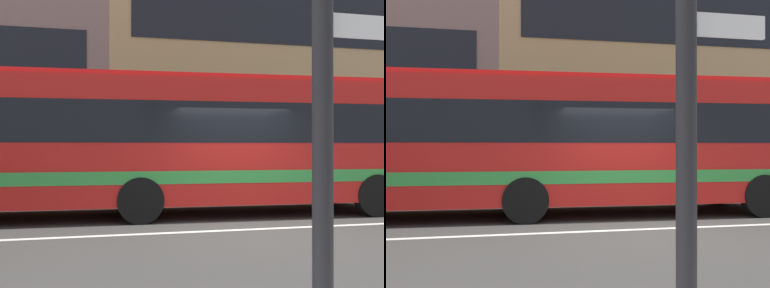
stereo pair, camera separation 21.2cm
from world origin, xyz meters
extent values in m
plane|color=#3B3936|center=(0.00, 0.00, 0.00)|extent=(160.00, 160.00, 0.00)
cube|color=silver|center=(0.00, 0.00, 0.00)|extent=(60.00, 0.16, 0.01)
cube|color=#284519|center=(0.76, 5.78, 0.45)|extent=(15.03, 1.10, 0.91)
cube|color=tan|center=(8.98, 14.73, 6.54)|extent=(22.75, 8.62, 13.08)
cube|color=black|center=(8.98, 10.40, 7.59)|extent=(20.93, 0.04, 2.62)
cube|color=red|center=(-1.30, 2.24, 1.77)|extent=(11.71, 2.93, 2.83)
cube|color=black|center=(-1.30, 2.24, 2.19)|extent=(11.01, 2.92, 0.91)
cube|color=green|center=(-1.30, 2.24, 0.99)|extent=(11.47, 2.94, 0.28)
cube|color=red|center=(-1.30, 2.24, 3.24)|extent=(11.23, 2.51, 0.12)
cylinder|color=black|center=(3.55, 3.18, 0.50)|extent=(1.01, 0.32, 1.00)
cylinder|color=black|center=(3.46, 0.92, 0.50)|extent=(1.01, 0.32, 1.00)
cylinder|color=black|center=(-1.97, 3.40, 0.50)|extent=(1.01, 0.32, 1.00)
cylinder|color=black|center=(-2.07, 1.14, 0.50)|extent=(1.01, 0.32, 1.00)
cylinder|color=black|center=(-1.56, -5.67, 2.04)|extent=(0.14, 0.14, 3.77)
cube|color=silver|center=(-1.26, -5.67, 2.49)|extent=(0.56, 0.03, 0.16)
camera|label=1|loc=(-3.08, -8.40, 1.67)|focal=41.66mm
camera|label=2|loc=(-2.87, -8.44, 1.67)|focal=41.66mm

